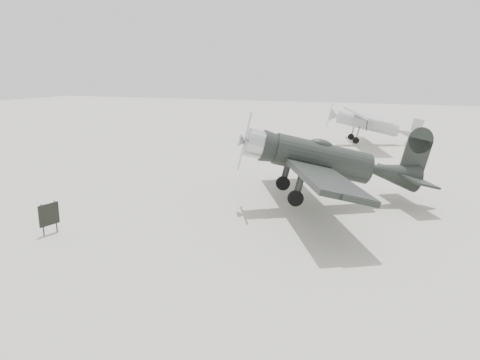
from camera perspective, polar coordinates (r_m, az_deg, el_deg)
name	(u,v)px	position (r m, az deg, el deg)	size (l,w,h in m)	color
ground	(243,242)	(18.11, 0.34, -7.58)	(160.00, 160.00, 0.00)	#A9A696
lowwing_monoplane	(330,161)	(22.70, 10.96, 2.27)	(10.09, 12.32, 4.17)	black
highwing_monoplane	(371,121)	(42.88, 15.73, 6.89)	(8.23, 11.39, 3.26)	#ADAFB3
sign_board	(49,215)	(20.30, -22.27, -3.97)	(0.25, 0.89, 1.29)	#333333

